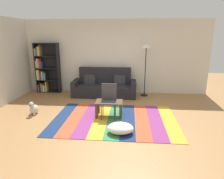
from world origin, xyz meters
name	(u,v)px	position (x,y,z in m)	size (l,w,h in m)	color
ground_plane	(108,118)	(0.00, 0.00, 0.00)	(14.00, 14.00, 0.00)	#9E7042
back_wall	(116,57)	(0.00, 2.55, 1.35)	(6.80, 0.10, 2.70)	silver
rug	(114,119)	(0.17, -0.10, 0.01)	(3.20, 2.22, 0.01)	navy
couch	(104,86)	(-0.36, 2.02, 0.34)	(2.26, 0.80, 1.00)	black
bookshelf	(45,70)	(-2.67, 2.31, 0.85)	(0.90, 0.28, 1.87)	black
coffee_table	(109,104)	(0.01, 0.12, 0.34)	(0.72, 0.46, 0.41)	#513826
pouf	(120,128)	(0.36, -0.85, 0.12)	(0.59, 0.47, 0.23)	white
dog	(34,109)	(-2.11, 0.08, 0.16)	(0.22, 0.35, 0.40)	beige
standing_lamp	(146,53)	(1.09, 2.14, 1.55)	(0.32, 0.32, 1.85)	black
tv_remote	(111,102)	(0.06, 0.07, 0.43)	(0.04, 0.15, 0.02)	black
folding_chair	(109,98)	(0.00, 0.09, 0.53)	(0.40, 0.40, 0.90)	#38383D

